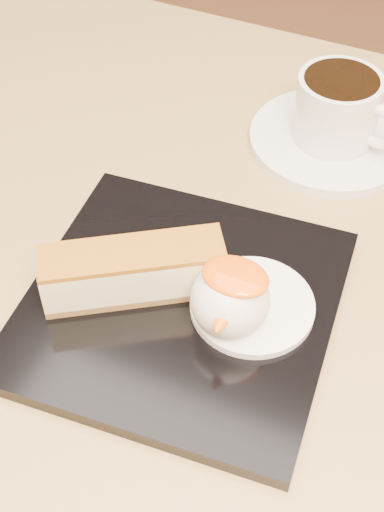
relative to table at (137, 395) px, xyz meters
The scene contains 9 objects.
table is the anchor object (origin of this frame).
dessert_plate 0.17m from the table, ahead, with size 0.22×0.22×0.01m, color black.
cheesecake 0.19m from the table, 29.18° to the right, with size 0.13×0.10×0.04m.
cream_smear 0.20m from the table, ahead, with size 0.09×0.09×0.01m, color white.
ice_cream_scoop 0.21m from the table, ahead, with size 0.06×0.06×0.06m, color white.
mango_sauce 0.24m from the table, ahead, with size 0.05×0.04×0.01m, color #FF5E08.
mint_sprig 0.19m from the table, 29.36° to the left, with size 0.04×0.03×0.00m.
saucer 0.30m from the table, 68.60° to the left, with size 0.15×0.15×0.01m, color white.
coffee_cup 0.32m from the table, 68.16° to the left, with size 0.10×0.07×0.06m.
Camera 1 is at (0.19, -0.29, 1.14)m, focal length 50.00 mm.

